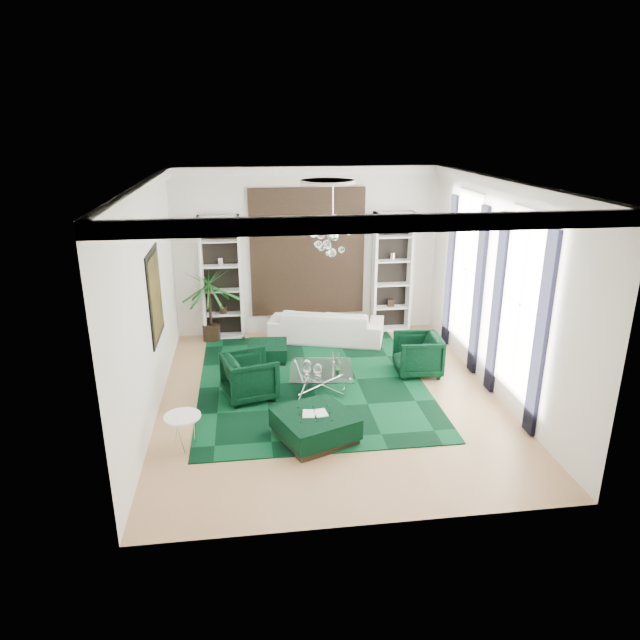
{
  "coord_description": "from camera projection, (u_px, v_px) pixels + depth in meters",
  "views": [
    {
      "loc": [
        -1.39,
        -9.17,
        4.69
      ],
      "look_at": [
        -0.11,
        0.5,
        1.3
      ],
      "focal_mm": 32.0,
      "sensor_mm": 36.0,
      "label": 1
    }
  ],
  "objects": [
    {
      "name": "wall_right",
      "position": [
        499.0,
        289.0,
        10.05
      ],
      "size": [
        0.02,
        7.0,
        3.8
      ],
      "primitive_type": "cube",
      "color": "silver",
      "rests_on": "ground"
    },
    {
      "name": "wall_back",
      "position": [
        307.0,
        252.0,
        12.96
      ],
      "size": [
        6.0,
        0.02,
        3.8
      ],
      "primitive_type": "cube",
      "color": "silver",
      "rests_on": "ground"
    },
    {
      "name": "floor",
      "position": [
        329.0,
        397.0,
        10.3
      ],
      "size": [
        6.0,
        7.0,
        0.02
      ],
      "primitive_type": "cube",
      "color": "tan",
      "rests_on": "ground"
    },
    {
      "name": "wall_front",
      "position": [
        376.0,
        385.0,
        6.39
      ],
      "size": [
        6.0,
        0.02,
        3.8
      ],
      "primitive_type": "cube",
      "color": "silver",
      "rests_on": "ground"
    },
    {
      "name": "ceiling_medallion",
      "position": [
        328.0,
        182.0,
        9.34
      ],
      "size": [
        0.9,
        0.9,
        0.05
      ],
      "primitive_type": "cylinder",
      "color": "white",
      "rests_on": "ceiling"
    },
    {
      "name": "table_plant",
      "position": [
        339.0,
        368.0,
        10.25
      ],
      "size": [
        0.15,
        0.13,
        0.24
      ],
      "primitive_type": "imported",
      "rotation": [
        0.0,
        0.0,
        0.2
      ],
      "color": "#19591E",
      "rests_on": "coffee_table"
    },
    {
      "name": "coffee_table",
      "position": [
        321.0,
        379.0,
        10.54
      ],
      "size": [
        1.27,
        1.27,
        0.39
      ],
      "primitive_type": null,
      "rotation": [
        0.0,
        0.0,
        -0.13
      ],
      "color": "white",
      "rests_on": "floor"
    },
    {
      "name": "rug",
      "position": [
        312.0,
        382.0,
        10.84
      ],
      "size": [
        4.2,
        5.0,
        0.02
      ],
      "primitive_type": "cube",
      "color": "black",
      "rests_on": "floor"
    },
    {
      "name": "book",
      "position": [
        315.0,
        413.0,
        8.79
      ],
      "size": [
        0.39,
        0.26,
        0.03
      ],
      "primitive_type": "cube",
      "color": "white",
      "rests_on": "ottoman_front"
    },
    {
      "name": "painting",
      "position": [
        156.0,
        295.0,
        9.88
      ],
      "size": [
        0.04,
        1.3,
        1.6
      ],
      "primitive_type": "cube",
      "color": "black",
      "rests_on": "wall_left"
    },
    {
      "name": "chandelier",
      "position": [
        333.0,
        234.0,
        9.9
      ],
      "size": [
        1.05,
        1.05,
        0.79
      ],
      "primitive_type": null,
      "rotation": [
        0.0,
        0.0,
        0.22
      ],
      "color": "white",
      "rests_on": "ceiling"
    },
    {
      "name": "palm",
      "position": [
        209.0,
        295.0,
        12.62
      ],
      "size": [
        1.69,
        1.69,
        2.14
      ],
      "primitive_type": null,
      "rotation": [
        0.0,
        0.0,
        0.31
      ],
      "color": "#19591E",
      "rests_on": "floor"
    },
    {
      "name": "crown_molding",
      "position": [
        331.0,
        188.0,
        9.08
      ],
      "size": [
        6.0,
        7.0,
        0.18
      ],
      "primitive_type": null,
      "color": "white",
      "rests_on": "ceiling"
    },
    {
      "name": "curtain_near_a",
      "position": [
        541.0,
        336.0,
        8.55
      ],
      "size": [
        0.07,
        0.3,
        3.25
      ],
      "primitive_type": "cube",
      "color": "black",
      "rests_on": "floor"
    },
    {
      "name": "shelving_left",
      "position": [
        221.0,
        278.0,
        12.7
      ],
      "size": [
        0.9,
        0.38,
        2.8
      ],
      "primitive_type": null,
      "color": "white",
      "rests_on": "floor"
    },
    {
      "name": "sofa",
      "position": [
        326.0,
        325.0,
        12.85
      ],
      "size": [
        2.7,
        1.68,
        0.74
      ],
      "primitive_type": "imported",
      "rotation": [
        0.0,
        0.0,
        2.84
      ],
      "color": "white",
      "rests_on": "floor"
    },
    {
      "name": "ottoman_front",
      "position": [
        315.0,
        426.0,
        8.86
      ],
      "size": [
        1.41,
        1.41,
        0.43
      ],
      "primitive_type": "cube",
      "rotation": [
        0.0,
        0.0,
        0.39
      ],
      "color": "black",
      "rests_on": "floor"
    },
    {
      "name": "tapestry",
      "position": [
        307.0,
        252.0,
        12.91
      ],
      "size": [
        2.5,
        0.06,
        2.8
      ],
      "primitive_type": "cube",
      "color": "black",
      "rests_on": "wall_back"
    },
    {
      "name": "side_table",
      "position": [
        184.0,
        432.0,
        8.6
      ],
      "size": [
        0.68,
        0.68,
        0.53
      ],
      "primitive_type": "cylinder",
      "rotation": [
        0.0,
        0.0,
        0.28
      ],
      "color": "white",
      "rests_on": "floor"
    },
    {
      "name": "armchair_left",
      "position": [
        250.0,
        376.0,
        10.15
      ],
      "size": [
        1.09,
        1.07,
        0.81
      ],
      "primitive_type": "imported",
      "rotation": [
        0.0,
        0.0,
        1.84
      ],
      "color": "black",
      "rests_on": "floor"
    },
    {
      "name": "ottoman_side",
      "position": [
        268.0,
        352.0,
        11.83
      ],
      "size": [
        0.86,
        0.86,
        0.36
      ],
      "primitive_type": "cube",
      "rotation": [
        0.0,
        0.0,
        -0.07
      ],
      "color": "black",
      "rests_on": "floor"
    },
    {
      "name": "curtain_far_a",
      "position": [
        478.0,
        292.0,
        10.8
      ],
      "size": [
        0.07,
        0.3,
        3.25
      ],
      "primitive_type": "cube",
      "color": "black",
      "rests_on": "floor"
    },
    {
      "name": "curtain_near_b",
      "position": [
        497.0,
        305.0,
        10.01
      ],
      "size": [
        0.07,
        0.3,
        3.25
      ],
      "primitive_type": "cube",
      "color": "black",
      "rests_on": "floor"
    },
    {
      "name": "wall_left",
      "position": [
        148.0,
        303.0,
        9.3
      ],
      "size": [
        0.02,
        7.0,
        3.8
      ],
      "primitive_type": "cube",
      "color": "silver",
      "rests_on": "ground"
    },
    {
      "name": "ceiling",
      "position": [
        331.0,
        181.0,
        9.05
      ],
      "size": [
        6.0,
        7.0,
        0.02
      ],
      "primitive_type": "cube",
      "color": "white",
      "rests_on": "ground"
    },
    {
      "name": "window_far",
      "position": [
        466.0,
        269.0,
        11.45
      ],
      "size": [
        0.03,
        1.1,
        2.9
      ],
      "primitive_type": "cube",
      "color": "white",
      "rests_on": "wall_right"
    },
    {
      "name": "curtain_far_b",
      "position": [
        450.0,
        272.0,
        12.26
      ],
      "size": [
        0.07,
        0.3,
        3.25
      ],
      "primitive_type": "cube",
      "color": "black",
      "rests_on": "floor"
    },
    {
      "name": "armchair_right",
      "position": [
        418.0,
        355.0,
        11.13
      ],
      "size": [
        0.93,
        0.91,
        0.79
      ],
      "primitive_type": "imported",
      "rotation": [
        0.0,
        0.0,
        -1.64
      ],
      "color": "black",
      "rests_on": "floor"
    },
    {
      "name": "shelving_right",
      "position": [
        392.0,
        273.0,
        13.18
      ],
      "size": [
        0.9,
        0.38,
        2.8
      ],
      "primitive_type": null,
      "color": "white",
      "rests_on": "floor"
    },
    {
      "name": "window_near",
      "position": [
        521.0,
        305.0,
        9.2
      ],
      "size": [
        0.03,
        1.1,
        2.9
      ],
      "primitive_type": "cube",
      "color": "white",
      "rests_on": "wall_right"
    }
  ]
}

